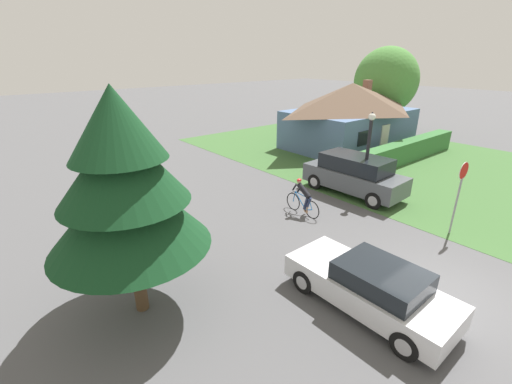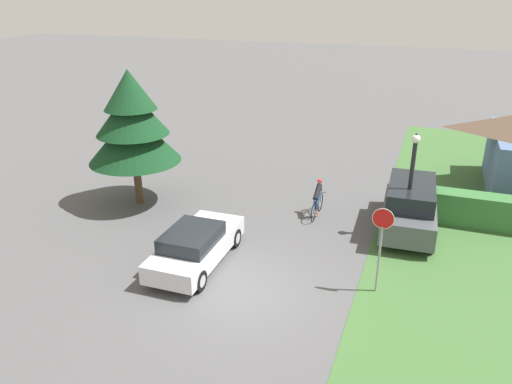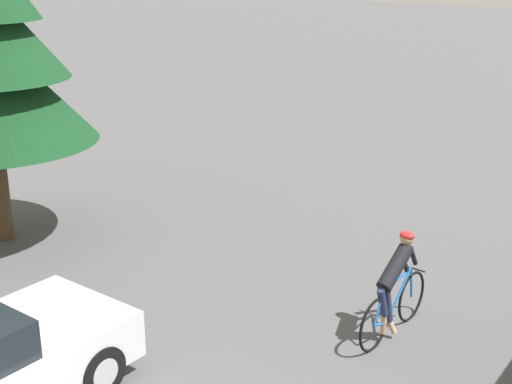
{
  "view_description": "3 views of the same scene",
  "coord_description": "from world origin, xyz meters",
  "px_view_note": "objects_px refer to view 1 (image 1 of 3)",
  "views": [
    {
      "loc": [
        -9.0,
        -2.68,
        6.22
      ],
      "look_at": [
        -1.54,
        6.35,
        1.54
      ],
      "focal_mm": 24.0,
      "sensor_mm": 36.0,
      "label": 1
    },
    {
      "loc": [
        4.87,
        -12.05,
        8.72
      ],
      "look_at": [
        -1.53,
        5.48,
        0.98
      ],
      "focal_mm": 35.0,
      "sensor_mm": 36.0,
      "label": 2
    },
    {
      "loc": [
        4.9,
        -2.17,
        5.22
      ],
      "look_at": [
        -1.72,
        6.3,
        1.59
      ],
      "focal_mm": 50.0,
      "sensor_mm": 36.0,
      "label": 3
    }
  ],
  "objects_px": {
    "conifer_tall_near": "(124,183)",
    "deciduous_tree_right": "(386,81)",
    "cottage_house": "(350,114)",
    "stop_sign": "(460,185)",
    "sedan_left_lane": "(371,286)",
    "cyclist": "(303,198)",
    "street_lamp": "(368,148)",
    "parked_suv_right": "(354,174)"
  },
  "relations": [
    {
      "from": "parked_suv_right",
      "to": "conifer_tall_near",
      "type": "xyz_separation_m",
      "value": [
        -11.11,
        -1.37,
        2.57
      ]
    },
    {
      "from": "cyclist",
      "to": "deciduous_tree_right",
      "type": "distance_m",
      "value": 19.19
    },
    {
      "from": "cottage_house",
      "to": "conifer_tall_near",
      "type": "bearing_deg",
      "value": -158.72
    },
    {
      "from": "parked_suv_right",
      "to": "stop_sign",
      "type": "distance_m",
      "value": 4.89
    },
    {
      "from": "cottage_house",
      "to": "street_lamp",
      "type": "distance_m",
      "value": 9.99
    },
    {
      "from": "cottage_house",
      "to": "sedan_left_lane",
      "type": "distance_m",
      "value": 17.94
    },
    {
      "from": "stop_sign",
      "to": "street_lamp",
      "type": "distance_m",
      "value": 4.22
    },
    {
      "from": "cottage_house",
      "to": "deciduous_tree_right",
      "type": "bearing_deg",
      "value": 11.31
    },
    {
      "from": "sedan_left_lane",
      "to": "conifer_tall_near",
      "type": "distance_m",
      "value": 6.62
    },
    {
      "from": "stop_sign",
      "to": "conifer_tall_near",
      "type": "relative_size",
      "value": 0.49
    },
    {
      "from": "cyclist",
      "to": "parked_suv_right",
      "type": "height_order",
      "value": "parked_suv_right"
    },
    {
      "from": "conifer_tall_near",
      "to": "street_lamp",
      "type": "bearing_deg",
      "value": 4.03
    },
    {
      "from": "conifer_tall_near",
      "to": "deciduous_tree_right",
      "type": "distance_m",
      "value": 26.39
    },
    {
      "from": "parked_suv_right",
      "to": "conifer_tall_near",
      "type": "relative_size",
      "value": 0.85
    },
    {
      "from": "conifer_tall_near",
      "to": "deciduous_tree_right",
      "type": "xyz_separation_m",
      "value": [
        24.96,
        8.55,
        0.73
      ]
    },
    {
      "from": "conifer_tall_near",
      "to": "deciduous_tree_right",
      "type": "bearing_deg",
      "value": 18.91
    },
    {
      "from": "cottage_house",
      "to": "conifer_tall_near",
      "type": "height_order",
      "value": "conifer_tall_near"
    },
    {
      "from": "parked_suv_right",
      "to": "deciduous_tree_right",
      "type": "height_order",
      "value": "deciduous_tree_right"
    },
    {
      "from": "cyclist",
      "to": "street_lamp",
      "type": "xyz_separation_m",
      "value": [
        3.51,
        -0.56,
        1.66
      ]
    },
    {
      "from": "sedan_left_lane",
      "to": "parked_suv_right",
      "type": "xyz_separation_m",
      "value": [
        6.5,
        5.17,
        0.29
      ]
    },
    {
      "from": "sedan_left_lane",
      "to": "deciduous_tree_right",
      "type": "relative_size",
      "value": 0.63
    },
    {
      "from": "cyclist",
      "to": "deciduous_tree_right",
      "type": "relative_size",
      "value": 0.27
    },
    {
      "from": "stop_sign",
      "to": "cottage_house",
      "type": "bearing_deg",
      "value": -124.35
    },
    {
      "from": "parked_suv_right",
      "to": "sedan_left_lane",
      "type": "bearing_deg",
      "value": 126.24
    },
    {
      "from": "cyclist",
      "to": "parked_suv_right",
      "type": "distance_m",
      "value": 3.58
    },
    {
      "from": "cottage_house",
      "to": "stop_sign",
      "type": "relative_size",
      "value": 3.42
    },
    {
      "from": "street_lamp",
      "to": "conifer_tall_near",
      "type": "bearing_deg",
      "value": -175.97
    },
    {
      "from": "cottage_house",
      "to": "stop_sign",
      "type": "height_order",
      "value": "cottage_house"
    },
    {
      "from": "stop_sign",
      "to": "deciduous_tree_right",
      "type": "height_order",
      "value": "deciduous_tree_right"
    },
    {
      "from": "cyclist",
      "to": "street_lamp",
      "type": "bearing_deg",
      "value": -98.13
    },
    {
      "from": "stop_sign",
      "to": "street_lamp",
      "type": "height_order",
      "value": "street_lamp"
    },
    {
      "from": "stop_sign",
      "to": "street_lamp",
      "type": "xyz_separation_m",
      "value": [
        0.5,
        4.17,
        0.44
      ]
    },
    {
      "from": "street_lamp",
      "to": "conifer_tall_near",
      "type": "xyz_separation_m",
      "value": [
        -11.05,
        -0.78,
        1.16
      ]
    },
    {
      "from": "cyclist",
      "to": "street_lamp",
      "type": "distance_m",
      "value": 3.92
    },
    {
      "from": "sedan_left_lane",
      "to": "parked_suv_right",
      "type": "relative_size",
      "value": 0.91
    },
    {
      "from": "cyclist",
      "to": "stop_sign",
      "type": "relative_size",
      "value": 0.67
    },
    {
      "from": "cottage_house",
      "to": "cyclist",
      "type": "height_order",
      "value": "cottage_house"
    },
    {
      "from": "cottage_house",
      "to": "cyclist",
      "type": "relative_size",
      "value": 5.11
    },
    {
      "from": "cyclist",
      "to": "stop_sign",
      "type": "distance_m",
      "value": 5.73
    },
    {
      "from": "sedan_left_lane",
      "to": "street_lamp",
      "type": "relative_size",
      "value": 1.1
    },
    {
      "from": "cyclist",
      "to": "street_lamp",
      "type": "relative_size",
      "value": 0.47
    },
    {
      "from": "cottage_house",
      "to": "cyclist",
      "type": "distance_m",
      "value": 12.69
    }
  ]
}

